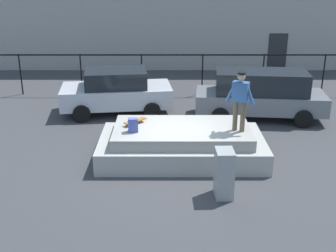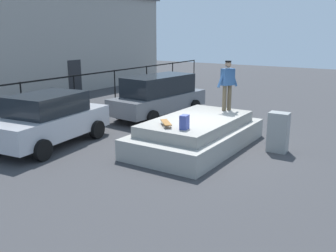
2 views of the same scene
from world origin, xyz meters
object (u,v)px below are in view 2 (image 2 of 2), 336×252
object	(u,v)px
car_silver_sedan_near	(48,119)
utility_box	(278,132)
backpack	(184,122)
skateboard	(166,123)
car_grey_hatchback_mid	(159,95)
skateboarder	(227,82)

from	to	relation	value
car_silver_sedan_near	utility_box	world-z (taller)	car_silver_sedan_near
backpack	car_silver_sedan_near	xyz separation A→B (m)	(-1.00, 4.59, -0.30)
car_silver_sedan_near	skateboard	bearing A→B (deg)	-75.59
backpack	car_grey_hatchback_mid	world-z (taller)	car_grey_hatchback_mid
skateboarder	skateboard	bearing A→B (deg)	169.71
skateboard	utility_box	bearing A→B (deg)	-47.58
skateboard	car_grey_hatchback_mid	world-z (taller)	car_grey_hatchback_mid
car_silver_sedan_near	utility_box	bearing A→B (deg)	-62.65
car_grey_hatchback_mid	skateboard	bearing A→B (deg)	-143.40
backpack	utility_box	xyz separation A→B (m)	(2.39, -1.96, -0.55)
skateboard	backpack	bearing A→B (deg)	-91.61
backpack	car_grey_hatchback_mid	size ratio (longest dim) A/B	0.08
car_silver_sedan_near	skateboarder	bearing A→B (deg)	-48.18
backpack	car_grey_hatchback_mid	bearing A→B (deg)	34.06
car_silver_sedan_near	backpack	bearing A→B (deg)	-77.73
backpack	skateboarder	bearing A→B (deg)	-5.73
utility_box	car_silver_sedan_near	bearing A→B (deg)	115.26
skateboarder	car_silver_sedan_near	world-z (taller)	skateboarder
skateboarder	car_grey_hatchback_mid	bearing A→B (deg)	69.83
utility_box	skateboarder	bearing A→B (deg)	70.59
backpack	car_silver_sedan_near	size ratio (longest dim) A/B	0.09
skateboarder	backpack	world-z (taller)	skateboarder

